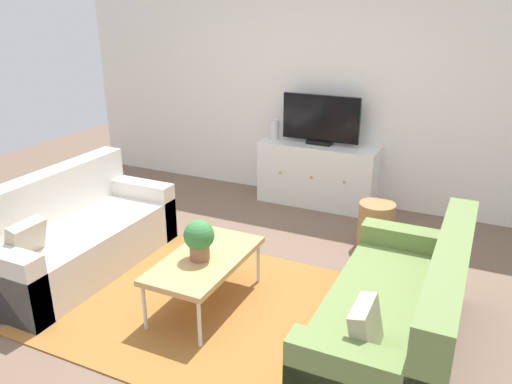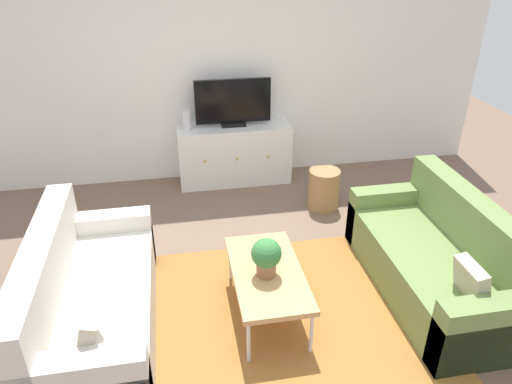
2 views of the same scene
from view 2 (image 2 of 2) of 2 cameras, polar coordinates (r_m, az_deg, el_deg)
ground_plane at (r=4.08m, az=1.72°, el=-12.93°), size 10.00×10.00×0.00m
wall_back at (r=5.74m, az=-3.53°, el=14.80°), size 6.40×0.12×2.70m
area_rug at (r=3.97m, az=2.19°, el=-14.27°), size 2.50×1.90×0.01m
couch_left_side at (r=3.84m, az=-19.88°, el=-12.58°), size 0.82×1.80×0.85m
couch_right_side at (r=4.31m, az=21.29°, el=-7.85°), size 0.82×1.80×0.85m
coffee_table at (r=3.73m, az=1.35°, el=-9.81°), size 0.54×1.02×0.42m
potted_plant at (r=3.57m, az=1.25°, el=-7.66°), size 0.23×0.23×0.31m
tv_console at (r=5.80m, az=-2.61°, el=4.60°), size 1.34×0.47×0.72m
flat_screen_tv at (r=5.59m, az=-2.78°, el=10.61°), size 0.88×0.16×0.55m
glass_vase at (r=5.58m, az=-8.38°, el=8.56°), size 0.11×0.11×0.22m
wicker_basket at (r=5.30m, az=8.11°, el=0.34°), size 0.34×0.34×0.45m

